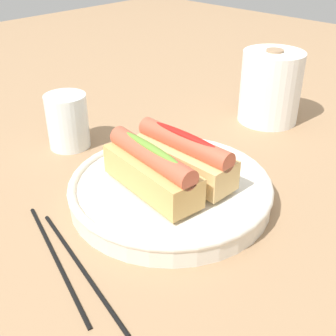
{
  "coord_description": "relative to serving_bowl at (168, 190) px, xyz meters",
  "views": [
    {
      "loc": [
        0.37,
        -0.36,
        0.34
      ],
      "look_at": [
        0.03,
        -0.0,
        0.05
      ],
      "focal_mm": 46.64,
      "sensor_mm": 36.0,
      "label": 1
    }
  ],
  "objects": [
    {
      "name": "hotdog_back",
      "position": [
        0.0,
        0.03,
        0.04
      ],
      "size": [
        0.15,
        0.05,
        0.06
      ],
      "color": "#DBB270",
      "rests_on": "serving_bowl"
    },
    {
      "name": "hotdog_front",
      "position": [
        -0.0,
        -0.03,
        0.04
      ],
      "size": [
        0.16,
        0.07,
        0.06
      ],
      "color": "tan",
      "rests_on": "serving_bowl"
    },
    {
      "name": "paper_towel_roll",
      "position": [
        -0.05,
        0.33,
        0.05
      ],
      "size": [
        0.11,
        0.11,
        0.13
      ],
      "color": "white",
      "rests_on": "ground_plane"
    },
    {
      "name": "chopstick_near",
      "position": [
        0.02,
        -0.16,
        -0.01
      ],
      "size": [
        0.22,
        0.05,
        0.01
      ],
      "primitive_type": "cylinder",
      "rotation": [
        0.0,
        1.57,
        -0.23
      ],
      "color": "black",
      "rests_on": "ground_plane"
    },
    {
      "name": "chopstick_far",
      "position": [
        -0.01,
        -0.17,
        -0.01
      ],
      "size": [
        0.21,
        0.07,
        0.01
      ],
      "primitive_type": "cylinder",
      "rotation": [
        0.0,
        1.57,
        -0.3
      ],
      "color": "black",
      "rests_on": "ground_plane"
    },
    {
      "name": "ground_plane",
      "position": [
        -0.03,
        0.0,
        -0.02
      ],
      "size": [
        2.4,
        2.4,
        0.0
      ],
      "primitive_type": "plane",
      "color": "#9E7A56"
    },
    {
      "name": "water_glass",
      "position": [
        -0.23,
        0.0,
        0.02
      ],
      "size": [
        0.07,
        0.07,
        0.09
      ],
      "color": "white",
      "rests_on": "ground_plane"
    },
    {
      "name": "serving_bowl",
      "position": [
        0.0,
        0.0,
        0.0
      ],
      "size": [
        0.27,
        0.27,
        0.03
      ],
      "color": "silver",
      "rests_on": "ground_plane"
    }
  ]
}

